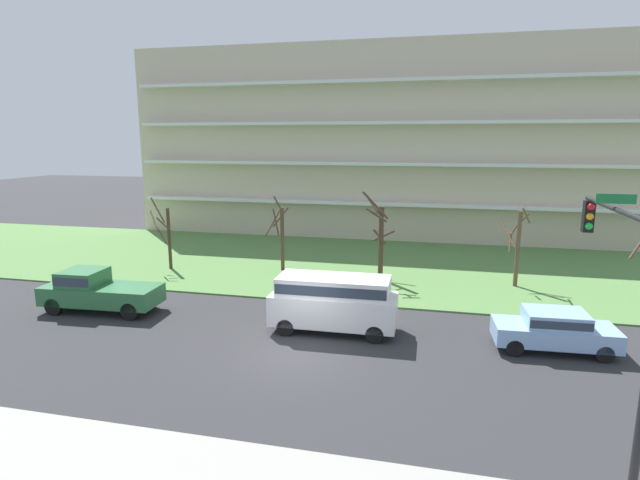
{
  "coord_description": "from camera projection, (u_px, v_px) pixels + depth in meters",
  "views": [
    {
      "loc": [
        4.9,
        -17.16,
        7.92
      ],
      "look_at": [
        -0.57,
        6.0,
        3.16
      ],
      "focal_mm": 28.44,
      "sensor_mm": 36.0,
      "label": 1
    }
  ],
  "objects": [
    {
      "name": "tree_left",
      "position": [
        281.0,
        234.0,
        30.48
      ],
      "size": [
        1.28,
        1.63,
        4.61
      ],
      "color": "#4C3828",
      "rests_on": "ground"
    },
    {
      "name": "pickup_green_near_left",
      "position": [
        97.0,
        290.0,
        23.56
      ],
      "size": [
        5.5,
        2.3,
        1.95
      ],
      "rotation": [
        0.0,
        0.0,
        3.2
      ],
      "color": "#2D6B3D",
      "rests_on": "ground"
    },
    {
      "name": "tree_right",
      "position": [
        517.0,
        244.0,
        27.07
      ],
      "size": [
        1.66,
        1.64,
        4.47
      ],
      "color": "brown",
      "rests_on": "ground"
    },
    {
      "name": "traffic_signal_mast",
      "position": [
        623.0,
        290.0,
        11.54
      ],
      "size": [
        0.9,
        5.53,
        6.64
      ],
      "color": "black",
      "rests_on": "ground"
    },
    {
      "name": "grass_lawn_strip",
      "position": [
        357.0,
        264.0,
        32.39
      ],
      "size": [
        80.0,
        16.0,
        0.08
      ],
      "primitive_type": "cube",
      "color": "#547F42",
      "rests_on": "ground"
    },
    {
      "name": "tree_far_left",
      "position": [
        167.0,
        235.0,
        30.75
      ],
      "size": [
        1.68,
        1.32,
        4.47
      ],
      "color": "#423023",
      "rests_on": "ground"
    },
    {
      "name": "tree_center",
      "position": [
        380.0,
        237.0,
        28.25
      ],
      "size": [
        1.77,
        1.81,
        5.12
      ],
      "color": "#423023",
      "rests_on": "ground"
    },
    {
      "name": "van_white_center_left",
      "position": [
        334.0,
        299.0,
        20.96
      ],
      "size": [
        5.23,
        2.09,
        2.36
      ],
      "rotation": [
        0.0,
        0.0,
        3.16
      ],
      "color": "white",
      "rests_on": "ground"
    },
    {
      "name": "ground",
      "position": [
        298.0,
        353.0,
        19.04
      ],
      "size": [
        160.0,
        160.0,
        0.0
      ],
      "primitive_type": "plane",
      "color": "#2D2D30"
    },
    {
      "name": "sedan_blue_center_right",
      "position": [
        554.0,
        329.0,
        19.14
      ],
      "size": [
        4.49,
        2.03,
        1.57
      ],
      "rotation": [
        0.0,
        0.0,
        3.19
      ],
      "color": "#8CB2E0",
      "rests_on": "ground"
    },
    {
      "name": "apartment_building",
      "position": [
        383.0,
        143.0,
        43.48
      ],
      "size": [
        40.12,
        11.3,
        15.18
      ],
      "color": "beige",
      "rests_on": "ground"
    }
  ]
}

